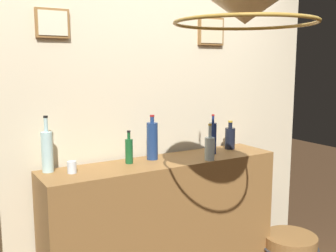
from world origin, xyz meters
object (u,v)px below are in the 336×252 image
Objects in this scene: liquor_bottle_tequila at (213,138)px; liquor_bottle_vodka at (210,148)px; pendant_lamp at (246,0)px; liquor_bottle_port at (47,151)px; glass_tumbler_rocks at (72,167)px; liquor_bottle_vermouth at (129,150)px; liquor_bottle_rum at (230,138)px; liquor_bottle_mezcal at (152,141)px.

liquor_bottle_vodka is at bearing -133.14° from liquor_bottle_tequila.
pendant_lamp is (-0.42, -0.79, 0.85)m from liquor_bottle_vodka.
pendant_lamp reaches higher than liquor_bottle_tequila.
glass_tumbler_rocks is (0.12, -0.11, -0.10)m from liquor_bottle_port.
liquor_bottle_vermouth is at bearing 158.50° from liquor_bottle_vodka.
glass_tumbler_rocks is at bearing 117.82° from pendant_lamp.
liquor_bottle_tequila reaches higher than liquor_bottle_vermouth.
liquor_bottle_vermouth is (-0.66, 0.06, -0.03)m from liquor_bottle_tequila.
liquor_bottle_rum is 3.01× the size of glass_tumbler_rocks.
liquor_bottle_port is 1.48m from pendant_lamp.
glass_tumbler_rocks is at bearing 169.87° from liquor_bottle_vodka.
pendant_lamp reaches higher than liquor_bottle_mezcal.
liquor_bottle_vodka is at bearing -149.26° from liquor_bottle_rum.
pendant_lamp is (-0.09, -1.02, 0.81)m from liquor_bottle_mezcal.
liquor_bottle_mezcal is at bearing 145.92° from liquor_bottle_vodka.
liquor_bottle_port is 1.19× the size of liquor_bottle_tequila.
liquor_bottle_vermouth is at bearing 5.56° from glass_tumbler_rocks.
liquor_bottle_rum is 0.35× the size of pendant_lamp.
glass_tumbler_rocks is (-1.06, 0.02, -0.08)m from liquor_bottle_tequila.
liquor_bottle_vermouth is 1.32m from pendant_lamp.
liquor_bottle_vodka reaches higher than glass_tumbler_rocks.
liquor_bottle_mezcal is at bearing 85.11° from pendant_lamp.
liquor_bottle_tequila is at bearing 59.43° from pendant_lamp.
liquor_bottle_vodka reaches higher than liquor_bottle_rum.
liquor_bottle_mezcal is at bearing -3.71° from liquor_bottle_port.
liquor_bottle_vodka is at bearing -34.08° from liquor_bottle_mezcal.
liquor_bottle_tequila is at bearing -9.25° from liquor_bottle_mezcal.
liquor_bottle_tequila is at bearing -0.95° from glass_tumbler_rocks.
liquor_bottle_port is at bearing 120.43° from pendant_lamp.
pendant_lamp is (0.63, -1.07, 0.81)m from liquor_bottle_port.
liquor_bottle_port is at bearing 177.67° from liquor_bottle_rum.
liquor_bottle_port is 1.37× the size of liquor_bottle_vodka.
liquor_bottle_vodka is 0.39× the size of pendant_lamp.
liquor_bottle_tequila is 0.66m from liquor_bottle_vermouth.
liquor_bottle_vodka is (-0.14, -0.15, -0.03)m from liquor_bottle_tequila.
liquor_bottle_vodka is (1.04, -0.27, -0.05)m from liquor_bottle_port.
liquor_bottle_rum is (1.40, -0.06, -0.04)m from liquor_bottle_port.
liquor_bottle_vodka is at bearing -21.50° from liquor_bottle_vermouth.
pendant_lamp is (0.10, -1.00, 0.85)m from liquor_bottle_vermouth.
liquor_bottle_vermouth is at bearing 95.80° from pendant_lamp.
pendant_lamp is (-0.78, -1.01, 0.85)m from liquor_bottle_rum.
liquor_bottle_vodka is 0.94m from glass_tumbler_rocks.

